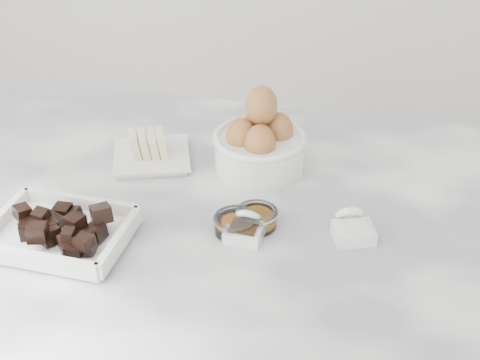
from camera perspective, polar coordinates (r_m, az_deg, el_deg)
name	(u,v)px	position (r m, az deg, el deg)	size (l,w,h in m)	color
marble_slab	(225,218)	(1.12, -1.31, -3.29)	(1.20, 0.80, 0.04)	white
chocolate_dish	(59,229)	(1.06, -15.16, -4.05)	(0.22, 0.17, 0.06)	white
butter_plate	(150,151)	(1.24, -7.68, 2.50)	(0.17, 0.17, 0.06)	white
sugar_ramekin	(281,159)	(1.19, 3.53, 1.82)	(0.08, 0.08, 0.05)	white
egg_bowl	(260,142)	(1.19, 1.69, 3.23)	(0.17, 0.17, 0.16)	white
honey_bowl	(257,218)	(1.06, 1.43, -3.22)	(0.07, 0.07, 0.03)	white
zest_bowl	(235,223)	(1.05, -0.43, -3.72)	(0.07, 0.07, 0.03)	white
vanilla_spoon	(245,229)	(1.04, 0.41, -4.20)	(0.06, 0.07, 0.04)	white
salt_spoon	(352,228)	(1.05, 9.57, -4.04)	(0.07, 0.09, 0.05)	white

